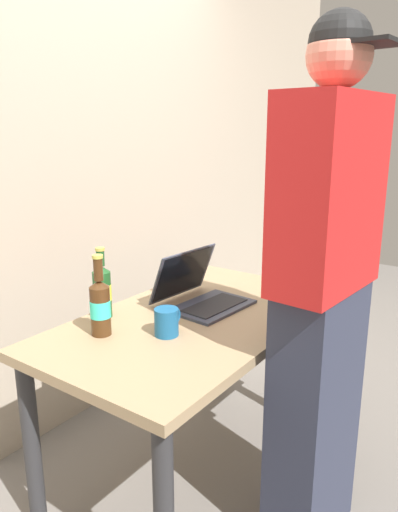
% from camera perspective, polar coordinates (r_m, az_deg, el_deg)
% --- Properties ---
extents(ground_plane, '(8.00, 8.00, 0.00)m').
position_cam_1_polar(ground_plane, '(2.37, -0.40, -24.14)').
color(ground_plane, slate).
rests_on(ground_plane, ground).
extents(desk, '(1.31, 0.75, 0.75)m').
position_cam_1_polar(desk, '(2.03, -0.43, -9.86)').
color(desk, '#9E8460').
rests_on(desk, ground).
extents(laptop, '(0.37, 0.35, 0.23)m').
position_cam_1_polar(laptop, '(2.10, 0.10, -4.31)').
color(laptop, '#383D4C').
rests_on(laptop, desk).
extents(beer_bottle_dark, '(0.08, 0.08, 0.31)m').
position_cam_1_polar(beer_bottle_dark, '(1.82, -11.60, -5.71)').
color(beer_bottle_dark, '#472B14').
rests_on(beer_bottle_dark, desk).
extents(beer_bottle_brown, '(0.08, 0.08, 0.29)m').
position_cam_1_polar(beer_bottle_brown, '(1.99, -11.38, -3.95)').
color(beer_bottle_brown, '#1E5123').
rests_on(beer_bottle_brown, desk).
extents(person_figure, '(0.46, 0.29, 1.83)m').
position_cam_1_polar(person_figure, '(1.69, 14.39, -5.06)').
color(person_figure, '#2D3347').
rests_on(person_figure, ground).
extents(coffee_mug, '(0.13, 0.09, 0.10)m').
position_cam_1_polar(coffee_mug, '(1.81, -3.81, -7.76)').
color(coffee_mug, '#19598C').
rests_on(coffee_mug, desk).
extents(back_wall, '(6.00, 0.10, 2.60)m').
position_cam_1_polar(back_wall, '(2.44, -16.81, 9.66)').
color(back_wall, tan).
rests_on(back_wall, ground).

